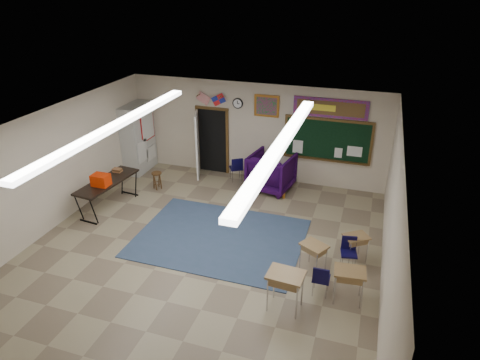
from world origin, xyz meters
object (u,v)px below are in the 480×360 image
(folding_table, at_px, (109,193))
(wooden_stool, at_px, (157,180))
(student_desk_front_right, at_px, (355,246))
(wingback_armchair, at_px, (271,172))
(student_desk_front_left, at_px, (313,256))

(folding_table, distance_m, wooden_stool, 1.63)
(student_desk_front_right, height_order, wooden_stool, student_desk_front_right)
(student_desk_front_right, bearing_deg, wingback_armchair, 97.66)
(student_desk_front_left, height_order, wooden_stool, student_desk_front_left)
(wingback_armchair, xyz_separation_m, student_desk_front_right, (2.67, -2.89, -0.21))
(student_desk_front_left, bearing_deg, wingback_armchair, 147.30)
(student_desk_front_left, relative_size, folding_table, 0.33)
(wingback_armchair, distance_m, student_desk_front_left, 4.00)
(folding_table, bearing_deg, student_desk_front_right, 2.78)
(wingback_armchair, distance_m, student_desk_front_right, 3.94)
(wingback_armchair, height_order, wooden_stool, wingback_armchair)
(student_desk_front_left, xyz_separation_m, folding_table, (-5.78, 1.01, 0.09))
(student_desk_front_left, xyz_separation_m, student_desk_front_right, (0.83, 0.65, -0.01))
(wingback_armchair, distance_m, folding_table, 4.68)
(folding_table, bearing_deg, student_desk_front_left, -4.03)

